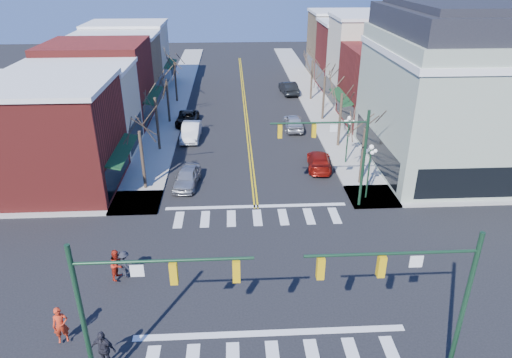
{
  "coord_description": "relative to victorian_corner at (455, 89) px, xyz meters",
  "views": [
    {
      "loc": [
        -1.57,
        -20.93,
        16.12
      ],
      "look_at": [
        -0.07,
        6.56,
        2.8
      ],
      "focal_mm": 32.0,
      "sensor_mm": 36.0,
      "label": 1
    }
  ],
  "objects": [
    {
      "name": "sidewalk_left",
      "position": [
        -25.25,
        5.5,
        -6.58
      ],
      "size": [
        3.5,
        70.0,
        0.15
      ],
      "primitive_type": "cube",
      "color": "#9E9B93",
      "rests_on": "ground"
    },
    {
      "name": "car_left_far",
      "position": [
        -22.9,
        11.79,
        -5.99
      ],
      "size": [
        2.37,
        4.87,
        1.33
      ],
      "primitive_type": "imported",
      "rotation": [
        0.0,
        0.0,
        -0.03
      ],
      "color": "black",
      "rests_on": "ground"
    },
    {
      "name": "bldg_left_tan",
      "position": [
        -32.0,
        21.25,
        -2.76
      ],
      "size": [
        10.0,
        7.5,
        7.8
      ],
      "primitive_type": "cube",
      "color": "#937751",
      "rests_on": "ground"
    },
    {
      "name": "bldg_left_brick_a",
      "position": [
        -32.0,
        -2.75,
        -2.66
      ],
      "size": [
        10.0,
        8.5,
        8.0
      ],
      "primitive_type": "cube",
      "color": "maroon",
      "rests_on": "ground"
    },
    {
      "name": "bldg_right_stucco",
      "position": [
        -1.0,
        19.0,
        -1.66
      ],
      "size": [
        10.0,
        7.0,
        10.0
      ],
      "primitive_type": "cube",
      "color": "beige",
      "rests_on": "ground"
    },
    {
      "name": "sidewalk_right",
      "position": [
        -7.75,
        5.5,
        -6.58
      ],
      "size": [
        3.5,
        70.0,
        0.15
      ],
      "primitive_type": "cube",
      "color": "#9E9B93",
      "rests_on": "ground"
    },
    {
      "name": "traffic_mast_far_right",
      "position": [
        -10.95,
        -7.1,
        -1.95
      ],
      "size": [
        6.6,
        0.28,
        7.2
      ],
      "color": "#14331E",
      "rests_on": "ground"
    },
    {
      "name": "bldg_right_tan",
      "position": [
        -1.0,
        34.5,
        -2.16
      ],
      "size": [
        10.0,
        8.0,
        9.0
      ],
      "primitive_type": "cube",
      "color": "#937751",
      "rests_on": "ground"
    },
    {
      "name": "bldg_left_brick_b",
      "position": [
        -32.0,
        13.0,
        -2.41
      ],
      "size": [
        10.0,
        9.0,
        8.5
      ],
      "primitive_type": "cube",
      "color": "maroon",
      "rests_on": "ground"
    },
    {
      "name": "tree_left_a",
      "position": [
        -24.9,
        -3.5,
        -4.28
      ],
      "size": [
        0.24,
        0.24,
        4.76
      ],
      "primitive_type": "cylinder",
      "color": "#382B21",
      "rests_on": "ground"
    },
    {
      "name": "bldg_right_brick_b",
      "position": [
        -1.0,
        26.5,
        -2.41
      ],
      "size": [
        10.0,
        8.0,
        8.5
      ],
      "primitive_type": "cube",
      "color": "maroon",
      "rests_on": "ground"
    },
    {
      "name": "tree_right_d",
      "position": [
        -8.1,
        20.5,
        -4.17
      ],
      "size": [
        0.24,
        0.24,
        4.97
      ],
      "primitive_type": "cylinder",
      "color": "#382B21",
      "rests_on": "ground"
    },
    {
      "name": "lamppost_corner",
      "position": [
        -8.3,
        -6.0,
        -3.7
      ],
      "size": [
        0.36,
        0.36,
        4.33
      ],
      "color": "#14331E",
      "rests_on": "ground"
    },
    {
      "name": "lamppost_midblock",
      "position": [
        -8.3,
        0.5,
        -3.7
      ],
      "size": [
        0.36,
        0.36,
        4.33
      ],
      "color": "#14331E",
      "rests_on": "ground"
    },
    {
      "name": "tree_right_b",
      "position": [
        -8.1,
        4.5,
        -4.07
      ],
      "size": [
        0.24,
        0.24,
        5.18
      ],
      "primitive_type": "cylinder",
      "color": "#382B21",
      "rests_on": "ground"
    },
    {
      "name": "victorian_corner",
      "position": [
        0.0,
        0.0,
        0.0
      ],
      "size": [
        12.25,
        14.25,
        13.3
      ],
      "color": "#99A690",
      "rests_on": "ground"
    },
    {
      "name": "car_right_mid",
      "position": [
        -11.7,
        9.67,
        -5.87
      ],
      "size": [
        1.95,
        4.67,
        1.58
      ],
      "primitive_type": "imported",
      "rotation": [
        0.0,
        0.0,
        3.12
      ],
      "color": "silver",
      "rests_on": "ground"
    },
    {
      "name": "bldg_left_stucco_b",
      "position": [
        -32.0,
        29.0,
        -2.56
      ],
      "size": [
        10.0,
        8.0,
        8.2
      ],
      "primitive_type": "cube",
      "color": "beige",
      "rests_on": "ground"
    },
    {
      "name": "car_left_mid",
      "position": [
        -22.17,
        7.35,
        -5.86
      ],
      "size": [
        1.86,
        4.89,
        1.59
      ],
      "primitive_type": "imported",
      "rotation": [
        0.0,
        0.0,
        -0.04
      ],
      "color": "silver",
      "rests_on": "ground"
    },
    {
      "name": "pedestrian_dark_a",
      "position": [
        -23.8,
        -20.77,
        -5.55
      ],
      "size": [
        1.21,
        0.74,
        1.92
      ],
      "primitive_type": "imported",
      "rotation": [
        0.0,
        0.0,
        -0.26
      ],
      "color": "#23222A",
      "rests_on": "sidewalk_left"
    },
    {
      "name": "bldg_right_brick_a",
      "position": [
        -1.0,
        11.25,
        -2.66
      ],
      "size": [
        10.0,
        8.5,
        8.0
      ],
      "primitive_type": "cube",
      "color": "maroon",
      "rests_on": "ground"
    },
    {
      "name": "traffic_mast_near_left",
      "position": [
        -22.05,
        -21.9,
        -1.95
      ],
      "size": [
        6.6,
        0.28,
        7.2
      ],
      "color": "#14331E",
      "rests_on": "ground"
    },
    {
      "name": "tree_left_d",
      "position": [
        -24.9,
        20.5,
        -4.21
      ],
      "size": [
        0.24,
        0.24,
        4.9
      ],
      "primitive_type": "cylinder",
      "color": "#382B21",
      "rests_on": "ground"
    },
    {
      "name": "pedestrian_red_b",
      "position": [
        -24.57,
        -14.62,
        -5.61
      ],
      "size": [
        0.87,
        1.01,
        1.8
      ],
      "primitive_type": "imported",
      "rotation": [
        0.0,
        0.0,
        1.33
      ],
      "color": "#AD2212",
      "rests_on": "sidewalk_left"
    },
    {
      "name": "car_right_far",
      "position": [
        -10.56,
        23.52,
        -5.84
      ],
      "size": [
        2.3,
        5.15,
        1.64
      ],
      "primitive_type": "imported",
      "rotation": [
        0.0,
        0.0,
        3.26
      ],
      "color": "black",
      "rests_on": "ground"
    },
    {
      "name": "tree_left_c",
      "position": [
        -24.9,
        12.5,
        -4.38
      ],
      "size": [
        0.24,
        0.24,
        4.55
      ],
      "primitive_type": "cylinder",
      "color": "#382B21",
      "rests_on": "ground"
    },
    {
      "name": "pedestrian_red_a",
      "position": [
        -26.1,
        -19.2,
        -5.57
      ],
      "size": [
        0.79,
        0.64,
        1.88
      ],
      "primitive_type": "imported",
      "rotation": [
        0.0,
        0.0,
        0.32
      ],
      "color": "red",
      "rests_on": "sidewalk_left"
    },
    {
      "name": "car_right_near",
      "position": [
        -10.8,
        -0.31,
        -5.98
      ],
      "size": [
        2.41,
        4.83,
        1.35
      ],
      "primitive_type": "imported",
      "rotation": [
        0.0,
        0.0,
        3.03
      ],
      "color": "maroon",
      "rests_on": "ground"
    },
    {
      "name": "pedestrian_dark_b",
      "position": [
        -24.2,
        -14.49,
        -5.7
      ],
      "size": [
        1.14,
        1.19,
        1.62
      ],
      "primitive_type": "imported",
      "rotation": [
        0.0,
        0.0,
        2.28
      ],
      "color": "black",
      "rests_on": "sidewalk_left"
    },
    {
      "name": "traffic_mast_near_right",
      "position": [
        -10.95,
        -21.9,
        -1.95
      ],
      "size": [
        6.6,
        0.28,
        7.2
      ],
      "color": "#14331E",
      "rests_on": "ground"
    },
    {
      "name": "tree_right_c",
      "position": [
        -8.1,
        12.5,
        -4.24
      ],
      "size": [
        0.24,
        0.24,
        4.83
      ],
      "primitive_type": "cylinder",
      "color": "#382B21",
      "rests_on": "ground"
    },
    {
      "name": "tree_right_a",
      "position": [
        -8.1,
        -3.5,
        -4.35
      ],
      "size": [
        0.24,
        0.24,
        4.62
      ],
      "primitive_type": "cylinder",
      "color": "#382B21",
      "rests_on": "ground"
    },
    {
      "name": "car_left_near",
      "position": [
        -21.73,
        -3.04,
        -5.92
      ],
      "size": [
        2.24,
        4.5,
        1.47
      ],
      "primitive_type": "imported",
      "rotation": [
        0.0,
        0.0,
        -0.12
      ],
      "color": "#A4A4A9",
      "rests_on": "ground"
    },
    {
      "name": "tree_left_b",
      "position": [
        -24.9,
        4.5,
        -4.14
      ],
      "size": [
        0.24,
        0.24,
        5.04
      ],
      "primitive_type": "cylinder",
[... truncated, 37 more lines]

